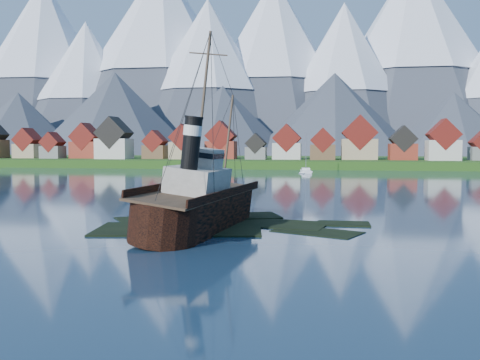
# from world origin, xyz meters

# --- Properties ---
(ground) EXTENTS (1400.00, 1400.00, 0.00)m
(ground) POSITION_xyz_m (0.00, 0.00, 0.00)
(ground) COLOR #192F47
(ground) RESTS_ON ground
(shoal) EXTENTS (31.71, 21.24, 1.14)m
(shoal) POSITION_xyz_m (1.78, 2.15, -0.35)
(shoal) COLOR black
(shoal) RESTS_ON ground
(shore_bank) EXTENTS (600.00, 80.00, 3.20)m
(shore_bank) POSITION_xyz_m (0.00, 170.00, 0.00)
(shore_bank) COLOR #294B15
(shore_bank) RESTS_ON ground
(seawall) EXTENTS (600.00, 2.50, 2.00)m
(seawall) POSITION_xyz_m (0.00, 132.00, 0.00)
(seawall) COLOR #3F3D38
(seawall) RESTS_ON ground
(town) EXTENTS (250.96, 16.69, 17.30)m
(town) POSITION_xyz_m (-33.12, 152.18, 8.99)
(town) COLOR maroon
(town) RESTS_ON ground
(mountains) EXTENTS (965.00, 340.00, 205.00)m
(mountains) POSITION_xyz_m (-0.79, 481.26, 89.34)
(mountains) COLOR #2D333D
(mountains) RESTS_ON ground
(tugboat_wreck) EXTENTS (6.51, 28.06, 22.23)m
(tugboat_wreck) POSITION_xyz_m (-1.04, 0.15, 2.80)
(tugboat_wreck) COLOR black
(tugboat_wreck) RESTS_ON ground
(sailboat_c) EXTENTS (9.52, 6.78, 12.34)m
(sailboat_c) POSITION_xyz_m (-17.61, 66.94, 0.28)
(sailboat_c) COLOR white
(sailboat_c) RESTS_ON ground
(sailboat_e) EXTENTS (4.05, 11.47, 13.03)m
(sailboat_e) POSITION_xyz_m (6.87, 112.99, 0.28)
(sailboat_e) COLOR white
(sailboat_e) RESTS_ON ground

